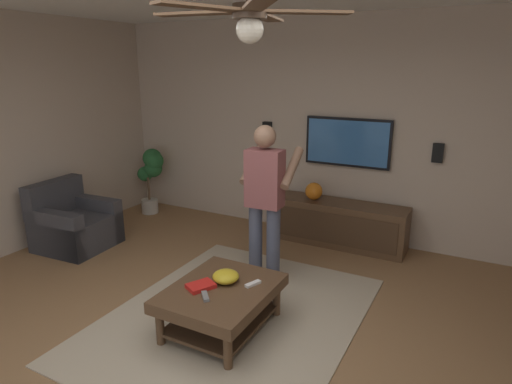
{
  "coord_description": "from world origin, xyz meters",
  "views": [
    {
      "loc": [
        -2.32,
        -1.66,
        2.19
      ],
      "look_at": [
        0.98,
        0.1,
        1.12
      ],
      "focal_mm": 30.99,
      "sensor_mm": 36.0,
      "label": 1
    }
  ],
  "objects": [
    {
      "name": "tv",
      "position": [
        3.03,
        -0.1,
        1.27
      ],
      "size": [
        0.05,
        1.08,
        0.61
      ],
      "rotation": [
        0.0,
        0.0,
        3.14
      ],
      "color": "black"
    },
    {
      "name": "book",
      "position": [
        0.4,
        0.31,
        0.42
      ],
      "size": [
        0.27,
        0.24,
        0.04
      ],
      "primitive_type": "cube",
      "rotation": [
        0.0,
        0.0,
        5.81
      ],
      "color": "red",
      "rests_on": "coffee_table"
    },
    {
      "name": "wall_speaker_right",
      "position": [
        3.04,
        1.02,
        1.35
      ],
      "size": [
        0.06,
        0.12,
        0.22
      ],
      "primitive_type": "cube",
      "color": "black"
    },
    {
      "name": "remote_black",
      "position": [
        0.68,
        0.18,
        0.41
      ],
      "size": [
        0.14,
        0.14,
        0.02
      ],
      "primitive_type": "cube",
      "rotation": [
        0.0,
        0.0,
        3.91
      ],
      "color": "black",
      "rests_on": "coffee_table"
    },
    {
      "name": "potted_plant_tall",
      "position": [
        2.7,
        2.81,
        0.65
      ],
      "size": [
        0.37,
        0.42,
        0.98
      ],
      "color": "#B7B2A8",
      "rests_on": "ground"
    },
    {
      "name": "vase_round",
      "position": [
        2.76,
        0.21,
        0.66
      ],
      "size": [
        0.22,
        0.22,
        0.22
      ],
      "primitive_type": "sphere",
      "color": "orange",
      "rests_on": "media_console"
    },
    {
      "name": "remote_grey",
      "position": [
        0.28,
        0.19,
        0.41
      ],
      "size": [
        0.14,
        0.13,
        0.02
      ],
      "primitive_type": "cube",
      "rotation": [
        0.0,
        0.0,
        0.75
      ],
      "color": "slate",
      "rests_on": "coffee_table"
    },
    {
      "name": "coffee_table",
      "position": [
        0.49,
        0.17,
        0.3
      ],
      "size": [
        1.0,
        0.8,
        0.4
      ],
      "color": "#513823",
      "rests_on": "ground"
    },
    {
      "name": "remote_white",
      "position": [
        0.65,
        -0.05,
        0.41
      ],
      "size": [
        0.16,
        0.1,
        0.02
      ],
      "primitive_type": "cube",
      "rotation": [
        0.0,
        0.0,
        2.76
      ],
      "color": "white",
      "rests_on": "coffee_table"
    },
    {
      "name": "ceiling_fan",
      "position": [
        0.05,
        -0.35,
        2.46
      ],
      "size": [
        1.18,
        1.13,
        0.46
      ],
      "color": "#4C3828"
    },
    {
      "name": "armchair",
      "position": [
        1.17,
        2.76,
        0.28
      ],
      "size": [
        0.85,
        0.86,
        0.82
      ],
      "rotation": [
        0.0,
        0.0,
        -1.51
      ],
      "color": "#38383D",
      "rests_on": "ground"
    },
    {
      "name": "person_standing",
      "position": [
        1.49,
        0.26,
        0.93
      ],
      "size": [
        0.55,
        0.56,
        1.64
      ],
      "rotation": [
        0.0,
        0.0,
        0.06
      ],
      "color": "#4C5166",
      "rests_on": "ground"
    },
    {
      "name": "media_console",
      "position": [
        2.79,
        -0.1,
        0.28
      ],
      "size": [
        0.45,
        1.7,
        0.55
      ],
      "rotation": [
        0.0,
        0.0,
        3.14
      ],
      "color": "#513823",
      "rests_on": "ground"
    },
    {
      "name": "wall_speaker_left",
      "position": [
        3.04,
        -1.16,
        1.23
      ],
      "size": [
        0.06,
        0.12,
        0.22
      ],
      "primitive_type": "cube",
      "color": "black"
    },
    {
      "name": "wall_back_tv",
      "position": [
        3.12,
        0.0,
        1.39
      ],
      "size": [
        0.1,
        6.74,
        2.79
      ],
      "primitive_type": "cube",
      "color": "#BCA893",
      "rests_on": "ground"
    },
    {
      "name": "bowl",
      "position": [
        0.59,
        0.18,
        0.45
      ],
      "size": [
        0.23,
        0.23,
        0.1
      ],
      "primitive_type": "ellipsoid",
      "color": "gold",
      "rests_on": "coffee_table"
    },
    {
      "name": "ground_plane",
      "position": [
        0.0,
        0.0,
        0.0
      ],
      "size": [
        7.85,
        7.85,
        0.0
      ],
      "primitive_type": "plane",
      "color": "olive"
    },
    {
      "name": "area_rug",
      "position": [
        0.69,
        0.17,
        0.01
      ],
      "size": [
        2.65,
        2.08,
        0.01
      ],
      "primitive_type": "cube",
      "color": "tan",
      "rests_on": "ground"
    }
  ]
}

